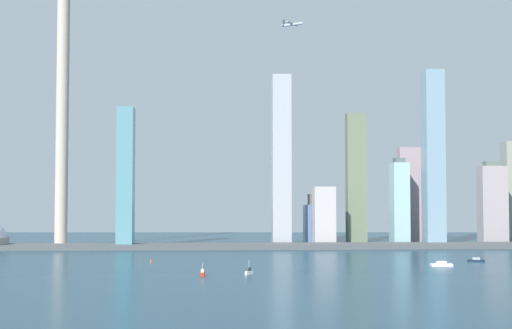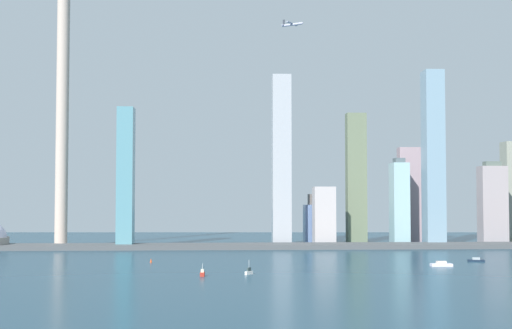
% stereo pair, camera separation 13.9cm
% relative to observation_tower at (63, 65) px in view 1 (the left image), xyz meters
% --- Properties ---
extents(waterfront_pier, '(785.12, 48.64, 3.97)m').
position_rel_observation_tower_xyz_m(waterfront_pier, '(211.70, -24.70, -174.78)').
color(waterfront_pier, '#4E5153').
rests_on(waterfront_pier, ground).
extents(observation_tower, '(32.11, 32.11, 366.67)m').
position_rel_observation_tower_xyz_m(observation_tower, '(0.00, 0.00, 0.00)').
color(observation_tower, beige).
rests_on(observation_tower, ground).
extents(skyscraper_0, '(18.72, 18.98, 171.52)m').
position_rel_observation_tower_xyz_m(skyscraper_0, '(214.87, 17.32, -91.01)').
color(skyscraper_0, '#B2B4BA').
rests_on(skyscraper_0, ground).
extents(skyscraper_2, '(18.83, 21.15, 174.98)m').
position_rel_observation_tower_xyz_m(skyscraper_2, '(365.69, 2.42, -89.28)').
color(skyscraper_2, '#7D9CB0').
rests_on(skyscraper_2, ground).
extents(skyscraper_3, '(27.00, 18.82, 85.61)m').
position_rel_observation_tower_xyz_m(skyscraper_3, '(437.77, 34.61, -135.52)').
color(skyscraper_3, '#A4979A').
rests_on(skyscraper_3, ground).
extents(skyscraper_4, '(15.30, 21.30, 133.59)m').
position_rel_observation_tower_xyz_m(skyscraper_4, '(63.26, -13.82, -109.98)').
color(skyscraper_4, '#5892A0').
rests_on(skyscraper_4, ground).
extents(skyscraper_5, '(22.61, 22.30, 51.53)m').
position_rel_observation_tower_xyz_m(skyscraper_5, '(253.45, 54.10, -154.27)').
color(skyscraper_5, '#637CA8').
rests_on(skyscraper_5, ground).
extents(skyscraper_6, '(27.46, 13.88, 101.54)m').
position_rel_observation_tower_xyz_m(skyscraper_6, '(357.80, 56.44, -126.00)').
color(skyscraper_6, '#A68C94').
rests_on(skyscraper_6, ground).
extents(skyscraper_7, '(20.67, 14.87, 137.83)m').
position_rel_observation_tower_xyz_m(skyscraper_7, '(298.09, 55.38, -107.86)').
color(skyscraper_7, '#697558').
rests_on(skyscraper_7, ground).
extents(skyscraper_8, '(16.54, 23.48, 88.55)m').
position_rel_observation_tower_xyz_m(skyscraper_8, '(338.15, 30.43, -134.05)').
color(skyscraper_8, '#9EC3C6').
rests_on(skyscraper_8, ground).
extents(skyscraper_10, '(21.39, 21.59, 58.76)m').
position_rel_observation_tower_xyz_m(skyscraper_10, '(258.44, 21.47, -147.39)').
color(skyscraper_10, beige).
rests_on(skyscraper_10, ground).
extents(boat_0, '(2.80, 7.63, 7.57)m').
position_rel_observation_tower_xyz_m(boat_0, '(141.90, -267.00, -175.21)').
color(boat_0, '#B42D20').
rests_on(boat_0, ground).
extents(boat_1, '(14.72, 5.91, 3.63)m').
position_rel_observation_tower_xyz_m(boat_1, '(304.85, -213.18, -175.42)').
color(boat_1, white).
rests_on(boat_1, ground).
extents(boat_2, '(5.35, 5.73, 8.92)m').
position_rel_observation_tower_xyz_m(boat_2, '(170.28, -259.23, -175.17)').
color(boat_2, white).
rests_on(boat_2, ground).
extents(boat_3, '(12.95, 7.52, 2.98)m').
position_rel_observation_tower_xyz_m(boat_3, '(342.66, -176.33, -175.69)').
color(boat_3, '#142234').
rests_on(boat_3, ground).
extents(channel_buoy_0, '(1.65, 1.65, 2.92)m').
position_rel_observation_tower_xyz_m(channel_buoy_0, '(102.24, -171.00, -175.31)').
color(channel_buoy_0, '#E54C19').
rests_on(channel_buoy_0, ground).
extents(airplane, '(20.94, 18.49, 7.30)m').
position_rel_observation_tower_xyz_m(airplane, '(224.24, -1.07, 42.68)').
color(airplane, '#B5B3CD').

